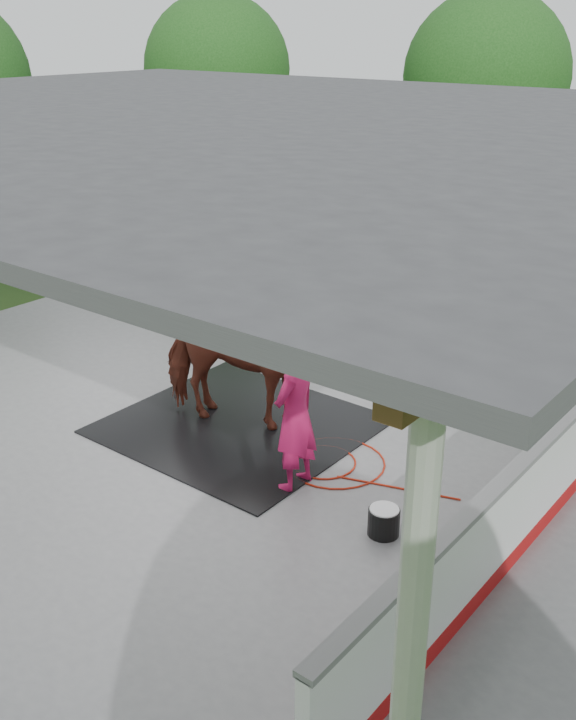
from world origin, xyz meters
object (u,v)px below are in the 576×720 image
Objects in this scene: dasher_board at (538,490)px; horse at (237,360)px; handler at (295,415)px; wash_bucket at (384,521)px.

horse is at bearing -179.04° from dasher_board.
horse reaches higher than handler.
dasher_board is at bearing 105.17° from handler.
horse reaches higher than wash_bucket.
handler reaches higher than wash_bucket.
dasher_board is at bearing 37.66° from wash_bucket.
handler is at bearing 172.05° from wash_bucket.
wash_bucket is at bearing -142.34° from dasher_board.
dasher_board is at bearing -109.26° from horse.
dasher_board is 1.61m from wash_bucket.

